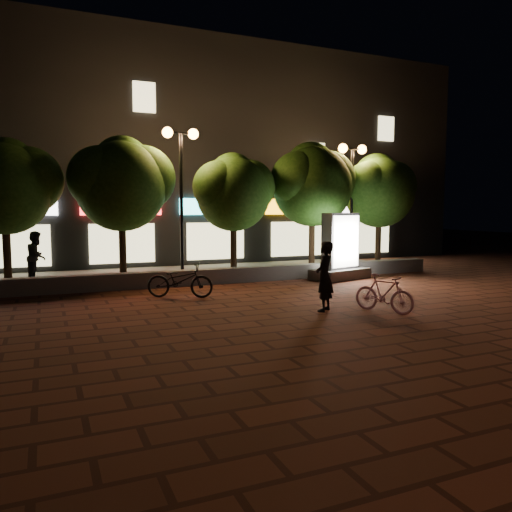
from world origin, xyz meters
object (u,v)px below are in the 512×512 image
street_lamp_right (352,174)px  tree_left (122,180)px  street_lamp_left (181,164)px  scooter_parked (180,280)px  scooter_pink (384,293)px  tree_mid (234,189)px  tree_far_left (6,183)px  tree_right (313,182)px  rider (324,276)px  tree_far_right (379,188)px  pedestrian (37,256)px  ad_kiosk (340,252)px

street_lamp_right → tree_left: bearing=178.3°
street_lamp_left → scooter_parked: (-0.95, -3.34, -3.54)m
scooter_pink → tree_mid: bearing=72.7°
street_lamp_left → scooter_pink: bearing=-67.1°
tree_mid → street_lamp_right: street_lamp_right is taller
street_lamp_left → scooter_parked: size_ratio=2.77×
tree_far_left → tree_right: bearing=0.0°
tree_mid → rider: tree_mid is taller
tree_left → tree_mid: tree_left is taller
tree_far_left → rider: tree_far_left is taller
tree_right → street_lamp_left: bearing=-177.2°
tree_left → scooter_pink: (5.01, -7.52, -2.98)m
tree_right → scooter_pink: bearing=-107.0°
street_lamp_right → tree_far_left: bearing=178.8°
tree_far_right → rider: (-6.73, -6.82, -2.51)m
street_lamp_right → street_lamp_left: bearing=180.0°
tree_far_left → tree_mid: tree_far_left is taller
scooter_pink → tree_right: bearing=48.1°
tree_far_left → scooter_pink: bearing=-41.5°
tree_right → pedestrian: size_ratio=3.01×
tree_mid → pedestrian: 7.16m
tree_right → street_lamp_left: (-5.36, -0.26, 0.46)m
scooter_pink → ad_kiosk: bearing=42.6°
tree_right → rider: size_ratio=2.96×
rider → street_lamp_left: bearing=-115.6°
ad_kiosk → pedestrian: (-9.96, 3.01, -0.03)m
tree_far_left → rider: (7.27, -6.82, -2.44)m
scooter_pink → pedestrian: pedestrian is taller
tree_far_left → street_lamp_right: 12.47m
street_lamp_right → rider: street_lamp_right is taller
rider → ad_kiosk: bearing=-167.6°
tree_far_right → street_lamp_left: street_lamp_left is taller
scooter_pink → tree_far_left: bearing=113.6°
scooter_pink → pedestrian: (-7.74, 8.38, 0.46)m
tree_left → street_lamp_left: (1.95, -0.26, 0.58)m
tree_far_left → street_lamp_right: bearing=-1.2°
tree_mid → rider: bearing=-91.9°
rider → scooter_parked: rider is taller
street_lamp_left → tree_left: bearing=172.3°
street_lamp_left → rider: bearing=-74.5°
tree_right → rider: tree_right is taller
tree_far_left → scooter_parked: (4.50, -3.61, -2.80)m
scooter_pink → scooter_parked: (-4.01, 3.91, 0.03)m
street_lamp_right → scooter_parked: street_lamp_right is taller
tree_far_right → street_lamp_left: (-8.55, -0.26, 0.66)m
scooter_parked → rider: bearing=-111.1°
tree_right → tree_far_right: (3.20, -0.00, -0.20)m
tree_left → tree_mid: size_ratio=1.09×
rider → pedestrian: size_ratio=1.02×
tree_mid → scooter_pink: size_ratio=2.93×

